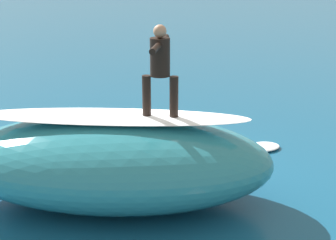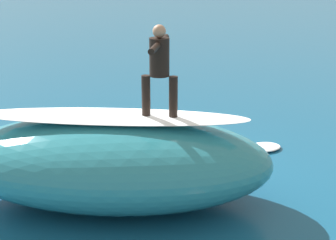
# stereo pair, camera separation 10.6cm
# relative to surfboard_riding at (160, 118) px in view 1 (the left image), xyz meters

# --- Properties ---
(ground_plane) EXTENTS (120.00, 120.00, 0.00)m
(ground_plane) POSITION_rel_surfboard_riding_xyz_m (0.73, -1.26, -1.80)
(ground_plane) COLOR #145175
(wave_crest) EXTENTS (6.84, 4.64, 1.76)m
(wave_crest) POSITION_rel_surfboard_riding_xyz_m (0.90, 0.25, -0.92)
(wave_crest) COLOR teal
(wave_crest) RESTS_ON ground_plane
(wave_foam_lip) EXTENTS (5.41, 2.45, 0.08)m
(wave_foam_lip) POSITION_rel_surfboard_riding_xyz_m (0.90, 0.25, 0.00)
(wave_foam_lip) COLOR white
(wave_foam_lip) RESTS_ON wave_crest
(surfboard_riding) EXTENTS (2.02, 0.82, 0.07)m
(surfboard_riding) POSITION_rel_surfboard_riding_xyz_m (0.00, 0.00, 0.00)
(surfboard_riding) COLOR yellow
(surfboard_riding) RESTS_ON wave_crest
(surfer_riding) EXTENTS (0.67, 1.62, 1.72)m
(surfer_riding) POSITION_rel_surfboard_riding_xyz_m (-0.00, 0.00, 1.04)
(surfer_riding) COLOR black
(surfer_riding) RESTS_ON surfboard_riding
(surfboard_paddling) EXTENTS (1.95, 1.48, 0.09)m
(surfboard_paddling) POSITION_rel_surfboard_riding_xyz_m (0.45, -2.19, -1.75)
(surfboard_paddling) COLOR #E0563D
(surfboard_paddling) RESTS_ON ground_plane
(surfer_paddling) EXTENTS (1.40, 0.99, 0.28)m
(surfer_paddling) POSITION_rel_surfboard_riding_xyz_m (0.35, -2.26, -1.59)
(surfer_paddling) COLOR black
(surfer_paddling) RESTS_ON surfboard_paddling
(foam_patch_near) EXTENTS (0.70, 0.82, 0.11)m
(foam_patch_near) POSITION_rel_surfboard_riding_xyz_m (-0.68, -3.55, -1.74)
(foam_patch_near) COLOR white
(foam_patch_near) RESTS_ON ground_plane
(foam_patch_far) EXTENTS (1.12, 1.09, 0.11)m
(foam_patch_far) POSITION_rel_surfboard_riding_xyz_m (-1.46, -3.63, -1.74)
(foam_patch_far) COLOR white
(foam_patch_far) RESTS_ON ground_plane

